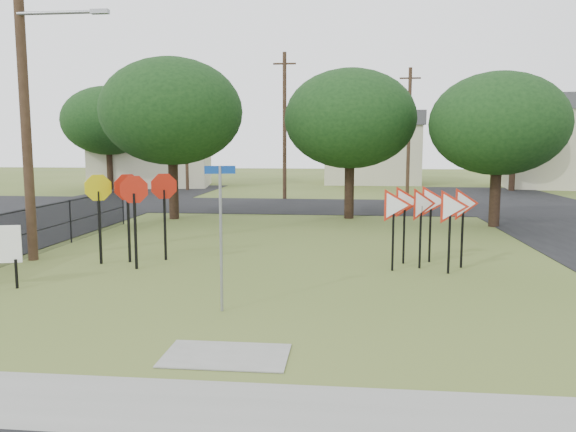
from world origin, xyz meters
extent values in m
plane|color=#455821|center=(0.00, 0.00, 0.00)|extent=(140.00, 140.00, 0.00)
cube|color=gray|center=(0.00, -4.20, 0.01)|extent=(30.00, 1.60, 0.02)
cube|color=black|center=(0.00, 20.00, 0.01)|extent=(60.00, 8.00, 0.02)
cube|color=gray|center=(0.00, -2.40, 0.01)|extent=(2.00, 1.20, 0.02)
cylinder|color=gray|center=(-0.61, 0.04, 1.48)|extent=(0.06, 0.06, 2.96)
cube|color=navy|center=(-0.61, 0.04, 2.88)|extent=(0.59, 0.20, 0.16)
cube|color=black|center=(-4.34, 4.49, 1.04)|extent=(0.06, 0.06, 2.08)
cube|color=black|center=(-3.40, 4.90, 1.04)|extent=(0.06, 0.06, 2.08)
cube|color=black|center=(-3.82, 3.66, 1.04)|extent=(0.06, 0.06, 2.08)
cube|color=black|center=(-5.06, 4.18, 1.04)|extent=(0.06, 0.06, 2.08)
cube|color=black|center=(3.15, 4.16, 0.86)|extent=(0.06, 0.06, 1.73)
cube|color=black|center=(3.91, 4.55, 0.86)|extent=(0.06, 0.06, 1.73)
cube|color=black|center=(4.59, 3.97, 0.86)|extent=(0.06, 0.06, 1.73)
cube|color=black|center=(3.53, 5.13, 0.86)|extent=(0.06, 0.06, 1.73)
cube|color=black|center=(4.30, 5.41, 0.86)|extent=(0.06, 0.06, 1.73)
cube|color=black|center=(5.07, 4.74, 0.86)|extent=(0.06, 0.06, 1.73)
cube|color=black|center=(-5.85, 1.32, 0.35)|extent=(0.05, 0.05, 0.70)
cylinder|color=#3E2B1C|center=(-7.30, 4.50, 5.00)|extent=(0.28, 0.28, 10.00)
cylinder|color=gray|center=(-6.10, 4.40, 7.00)|extent=(2.40, 0.10, 0.10)
cube|color=gray|center=(-4.90, 4.40, 7.00)|extent=(0.50, 0.18, 0.12)
cylinder|color=#3E2B1C|center=(-2.00, 24.00, 4.50)|extent=(0.24, 0.24, 9.00)
cube|color=#3E2B1C|center=(-2.00, 24.00, 8.30)|extent=(1.40, 0.10, 0.10)
cylinder|color=#3E2B1C|center=(6.00, 28.00, 4.25)|extent=(0.24, 0.24, 8.50)
cube|color=#3E2B1C|center=(6.00, 28.00, 7.80)|extent=(1.40, 0.10, 0.10)
cylinder|color=#3E2B1C|center=(-10.00, 30.00, 4.50)|extent=(0.24, 0.24, 9.00)
cube|color=#3E2B1C|center=(-10.00, 30.00, 8.30)|extent=(1.40, 0.10, 0.10)
cylinder|color=black|center=(-7.60, 5.10, 0.75)|extent=(0.05, 0.05, 1.50)
cylinder|color=black|center=(-7.60, 7.40, 0.75)|extent=(0.05, 0.05, 1.50)
cylinder|color=black|center=(-7.60, 9.70, 0.75)|extent=(0.05, 0.05, 1.50)
cylinder|color=black|center=(-7.60, 12.00, 0.75)|extent=(0.05, 0.05, 1.50)
cube|color=black|center=(-7.60, 6.25, 1.46)|extent=(0.03, 11.50, 0.03)
cube|color=black|center=(-7.60, 6.25, 0.75)|extent=(0.03, 11.50, 0.03)
cube|color=black|center=(-7.60, 6.25, 0.75)|extent=(0.01, 11.50, 1.50)
cube|color=beige|center=(-14.00, 34.00, 3.00)|extent=(10.08, 8.46, 6.00)
cube|color=#404044|center=(-14.00, 34.00, 6.60)|extent=(10.58, 8.88, 1.20)
cube|color=beige|center=(4.00, 40.00, 2.50)|extent=(8.00, 8.00, 5.00)
cube|color=#404044|center=(4.00, 40.00, 5.60)|extent=(8.40, 8.40, 1.20)
cube|color=beige|center=(18.00, 36.00, 3.00)|extent=(7.91, 7.91, 6.00)
cube|color=#404044|center=(18.00, 36.00, 6.60)|extent=(8.30, 8.30, 1.20)
cylinder|color=black|center=(-6.00, 14.00, 1.31)|extent=(0.44, 0.44, 2.62)
ellipsoid|color=black|center=(-6.00, 14.00, 4.87)|extent=(6.40, 6.40, 4.80)
cylinder|color=black|center=(2.00, 15.00, 1.22)|extent=(0.44, 0.44, 2.45)
ellipsoid|color=black|center=(2.00, 15.00, 4.55)|extent=(6.00, 6.00, 4.50)
cylinder|color=black|center=(8.00, 13.00, 1.14)|extent=(0.44, 0.44, 2.27)
ellipsoid|color=black|center=(8.00, 13.00, 4.23)|extent=(5.60, 5.60, 4.20)
cylinder|color=black|center=(-16.00, 30.00, 1.40)|extent=(0.44, 0.44, 2.80)
ellipsoid|color=black|center=(-16.00, 30.00, 5.18)|extent=(6.80, 6.80, 5.10)
cylinder|color=black|center=(14.00, 32.00, 1.22)|extent=(0.44, 0.44, 2.45)
ellipsoid|color=black|center=(14.00, 32.00, 4.55)|extent=(6.00, 6.00, 4.50)
camera|label=1|loc=(1.90, -10.90, 3.37)|focal=35.00mm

